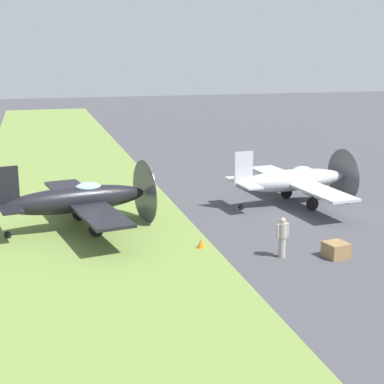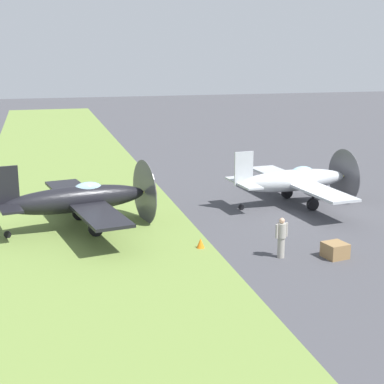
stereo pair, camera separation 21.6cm
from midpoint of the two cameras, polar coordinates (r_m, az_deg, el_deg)
ground_plane at (r=32.43m, az=11.76°, el=-1.96°), size 160.00×160.00×0.00m
grass_verge at (r=29.15m, az=-10.78°, el=-3.68°), size 120.00×11.00×0.01m
airplane_lead at (r=33.56m, az=9.65°, el=1.14°), size 9.46×7.49×3.36m
airplane_wingman at (r=29.10m, az=-11.00°, el=-0.70°), size 9.99×7.97×3.54m
ground_crew_chief at (r=25.11m, az=8.44°, el=-4.26°), size 0.38×0.61×1.73m
fuel_drum at (r=34.22m, az=-4.28°, el=-0.10°), size 0.60×0.60×0.90m
supply_crate at (r=25.74m, az=13.44°, el=-5.43°), size 1.04×1.04×0.64m
runway_marker_cone at (r=26.20m, az=0.67°, el=-4.94°), size 0.36×0.36×0.44m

